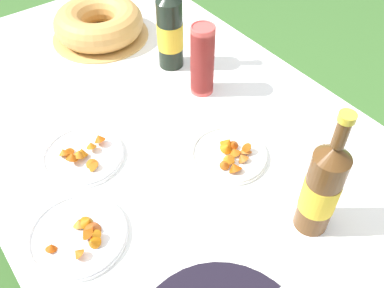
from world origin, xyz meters
TOP-DOWN VIEW (x-y plane):
  - ground_plane at (0.00, 0.00)m, footprint 16.00×16.00m
  - garden_table at (0.00, 0.00)m, footprint 1.82×1.02m
  - tablecloth at (0.00, 0.00)m, footprint 1.83×1.03m
  - bundt_cake at (-0.56, 0.09)m, footprint 0.35×0.35m
  - cup_stack at (-0.09, 0.19)m, footprint 0.07×0.07m
  - cider_bottle_amber at (0.45, 0.10)m, footprint 0.08×0.08m
  - juice_bottle_red at (-0.26, 0.20)m, footprint 0.08×0.08m
  - snack_plate_near at (0.16, -0.36)m, footprint 0.23×0.23m
  - snack_plate_left at (-0.06, -0.24)m, footprint 0.22×0.22m
  - snack_plate_right at (0.18, 0.08)m, footprint 0.21×0.21m

SIDE VIEW (x-z plane):
  - ground_plane at x=0.00m, z-range 0.00..0.00m
  - garden_table at x=0.00m, z-range 0.28..0.96m
  - tablecloth at x=0.00m, z-range 0.61..0.72m
  - snack_plate_near at x=0.16m, z-range 0.66..0.72m
  - snack_plate_left at x=-0.06m, z-range 0.66..0.72m
  - snack_plate_right at x=0.18m, z-range 0.66..0.72m
  - bundt_cake at x=-0.56m, z-range 0.68..0.79m
  - cup_stack at x=-0.09m, z-range 0.68..0.91m
  - juice_bottle_red at x=-0.26m, z-range 0.64..0.98m
  - cider_bottle_amber at x=0.45m, z-range 0.64..0.99m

